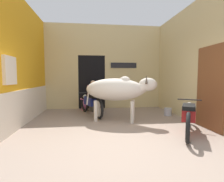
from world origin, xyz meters
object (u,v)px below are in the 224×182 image
cow (118,90)px  plastic_stool (84,104)px  motorcycle_near (189,115)px  bucket (168,112)px  motorcycle_far (91,103)px  shopkeeper_seated (93,95)px

cow → plastic_stool: bearing=119.7°
motorcycle_near → bucket: (0.35, 1.86, -0.30)m
cow → motorcycle_near: bearing=-42.1°
cow → motorcycle_near: 2.06m
motorcycle_far → plastic_stool: 1.00m
cow → bucket: size_ratio=8.32×
motorcycle_near → cow: bearing=137.9°
cow → plastic_stool: (-1.06, 1.86, -0.69)m
motorcycle_near → motorcycle_far: size_ratio=0.95×
cow → shopkeeper_seated: 1.86m
motorcycle_far → shopkeeper_seated: (0.09, 0.78, 0.19)m
cow → bucket: (1.83, 0.53, -0.82)m
plastic_stool → motorcycle_near: bearing=-51.5°
motorcycle_far → plastic_stool: motorcycle_far is taller
motorcycle_far → shopkeeper_seated: shopkeeper_seated is taller
shopkeeper_seated → bucket: 2.84m
motorcycle_far → bucket: (2.63, -0.38, -0.31)m
plastic_stool → bucket: 3.18m
cow → motorcycle_near: cow is taller
cow → motorcycle_far: 1.32m
cow → motorcycle_far: bearing=131.4°
motorcycle_near → shopkeeper_seated: (-2.19, 3.02, 0.20)m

